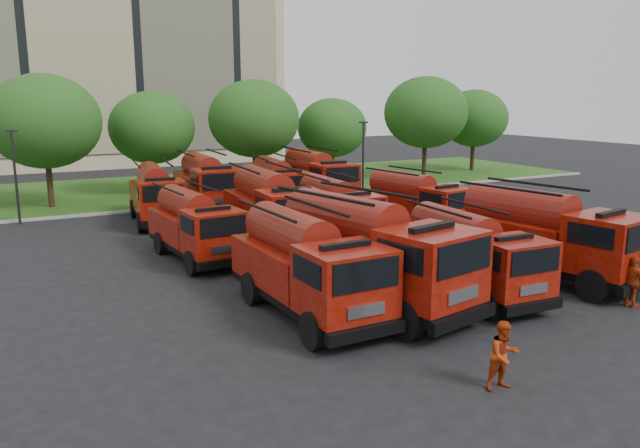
# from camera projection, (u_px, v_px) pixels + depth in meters

# --- Properties ---
(ground) EXTENTS (140.00, 140.00, 0.00)m
(ground) POSITION_uv_depth(u_px,v_px,m) (333.00, 280.00, 23.77)
(ground) COLOR black
(ground) RESTS_ON ground
(lawn) EXTENTS (70.00, 16.00, 0.12)m
(lawn) POSITION_uv_depth(u_px,v_px,m) (163.00, 189.00, 46.24)
(lawn) COLOR #274C14
(lawn) RESTS_ON ground
(curb) EXTENTS (70.00, 0.30, 0.14)m
(curb) POSITION_uv_depth(u_px,v_px,m) (195.00, 206.00, 39.24)
(curb) COLOR gray
(curb) RESTS_ON ground
(apartment_building) EXTENTS (30.00, 14.18, 25.00)m
(apartment_building) POSITION_uv_depth(u_px,v_px,m) (122.00, 39.00, 63.58)
(apartment_building) COLOR beige
(apartment_building) RESTS_ON ground
(tree_2) EXTENTS (6.72, 6.72, 8.22)m
(tree_2) POSITION_uv_depth(u_px,v_px,m) (44.00, 121.00, 37.59)
(tree_2) COLOR #382314
(tree_2) RESTS_ON ground
(tree_3) EXTENTS (5.88, 5.88, 7.19)m
(tree_3) POSITION_uv_depth(u_px,v_px,m) (152.00, 128.00, 43.11)
(tree_3) COLOR #382314
(tree_3) RESTS_ON ground
(tree_4) EXTENTS (6.55, 6.55, 8.01)m
(tree_4) POSITION_uv_depth(u_px,v_px,m) (254.00, 119.00, 44.91)
(tree_4) COLOR #382314
(tree_4) RESTS_ON ground
(tree_5) EXTENTS (5.46, 5.46, 6.68)m
(tree_5) POSITION_uv_depth(u_px,v_px,m) (332.00, 128.00, 49.17)
(tree_5) COLOR #382314
(tree_5) RESTS_ON ground
(tree_6) EXTENTS (6.89, 6.89, 8.42)m
(tree_6) POSITION_uv_depth(u_px,v_px,m) (426.00, 112.00, 51.31)
(tree_6) COLOR #382314
(tree_6) RESTS_ON ground
(tree_7) EXTENTS (6.05, 6.05, 7.39)m
(tree_7) POSITION_uv_depth(u_px,v_px,m) (474.00, 118.00, 56.39)
(tree_7) COLOR #382314
(tree_7) RESTS_ON ground
(lamp_post_0) EXTENTS (0.60, 0.25, 5.11)m
(lamp_post_0) POSITION_uv_depth(u_px,v_px,m) (15.00, 171.00, 33.46)
(lamp_post_0) COLOR black
(lamp_post_0) RESTS_ON ground
(lamp_post_1) EXTENTS (0.60, 0.25, 5.11)m
(lamp_post_1) POSITION_uv_depth(u_px,v_px,m) (363.00, 153.00, 43.56)
(lamp_post_1) COLOR black
(lamp_post_1) RESTS_ON ground
(fire_truck_0) EXTENTS (2.73, 7.17, 3.24)m
(fire_truck_0) POSITION_uv_depth(u_px,v_px,m) (306.00, 266.00, 19.78)
(fire_truck_0) COLOR black
(fire_truck_0) RESTS_ON ground
(fire_truck_1) EXTENTS (4.24, 8.30, 3.61)m
(fire_truck_1) POSITION_uv_depth(u_px,v_px,m) (369.00, 253.00, 20.61)
(fire_truck_1) COLOR black
(fire_truck_1) RESTS_ON ground
(fire_truck_2) EXTENTS (2.65, 6.52, 2.91)m
(fire_truck_2) POSITION_uv_depth(u_px,v_px,m) (470.00, 254.00, 21.83)
(fire_truck_2) COLOR black
(fire_truck_2) RESTS_ON ground
(fire_truck_3) EXTENTS (3.80, 7.73, 3.37)m
(fire_truck_3) POSITION_uv_depth(u_px,v_px,m) (545.00, 235.00, 23.76)
(fire_truck_3) COLOR black
(fire_truck_3) RESTS_ON ground
(fire_truck_4) EXTENTS (2.70, 6.55, 2.92)m
(fire_truck_4) POSITION_uv_depth(u_px,v_px,m) (195.00, 226.00, 26.60)
(fire_truck_4) COLOR black
(fire_truck_4) RESTS_ON ground
(fire_truck_5) EXTENTS (3.25, 7.84, 3.49)m
(fire_truck_5) POSITION_uv_depth(u_px,v_px,m) (272.00, 209.00, 28.89)
(fire_truck_5) COLOR black
(fire_truck_5) RESTS_ON ground
(fire_truck_6) EXTENTS (2.60, 6.49, 2.91)m
(fire_truck_6) POSITION_uv_depth(u_px,v_px,m) (335.00, 209.00, 30.51)
(fire_truck_6) COLOR black
(fire_truck_6) RESTS_ON ground
(fire_truck_7) EXTENTS (3.09, 6.72, 2.95)m
(fire_truck_7) POSITION_uv_depth(u_px,v_px,m) (415.00, 202.00, 32.35)
(fire_truck_7) COLOR black
(fire_truck_7) RESTS_ON ground
(fire_truck_8) EXTENTS (3.14, 7.04, 3.10)m
(fire_truck_8) POSITION_uv_depth(u_px,v_px,m) (156.00, 194.00, 34.30)
(fire_truck_8) COLOR black
(fire_truck_8) RESTS_ON ground
(fire_truck_9) EXTENTS (3.14, 7.62, 3.40)m
(fire_truck_9) POSITION_uv_depth(u_px,v_px,m) (207.00, 184.00, 37.21)
(fire_truck_9) COLOR black
(fire_truck_9) RESTS_ON ground
(fire_truck_10) EXTENTS (3.15, 7.05, 3.10)m
(fire_truck_10) POSITION_uv_depth(u_px,v_px,m) (277.00, 185.00, 37.73)
(fire_truck_10) COLOR black
(fire_truck_10) RESTS_ON ground
(fire_truck_11) EXTENTS (2.93, 7.51, 3.38)m
(fire_truck_11) POSITION_uv_depth(u_px,v_px,m) (316.00, 178.00, 40.07)
(fire_truck_11) COLOR black
(fire_truck_11) RESTS_ON ground
(firefighter_1) EXTENTS (0.87, 0.53, 1.71)m
(firefighter_1) POSITION_uv_depth(u_px,v_px,m) (502.00, 389.00, 15.04)
(firefighter_1) COLOR #992C0B
(firefighter_1) RESTS_ON ground
(firefighter_2) EXTENTS (0.59, 1.02, 1.73)m
(firefighter_2) POSITION_uv_depth(u_px,v_px,m) (631.00, 307.00, 20.84)
(firefighter_2) COLOR #992C0B
(firefighter_2) RESTS_ON ground
(firefighter_4) EXTENTS (0.90, 0.85, 1.54)m
(firefighter_4) POSITION_uv_depth(u_px,v_px,m) (315.00, 272.00, 24.88)
(firefighter_4) COLOR black
(firefighter_4) RESTS_ON ground
(firefighter_5) EXTENTS (1.75, 1.22, 1.73)m
(firefighter_5) POSITION_uv_depth(u_px,v_px,m) (398.00, 228.00, 32.99)
(firefighter_5) COLOR #992C0B
(firefighter_5) RESTS_ON ground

